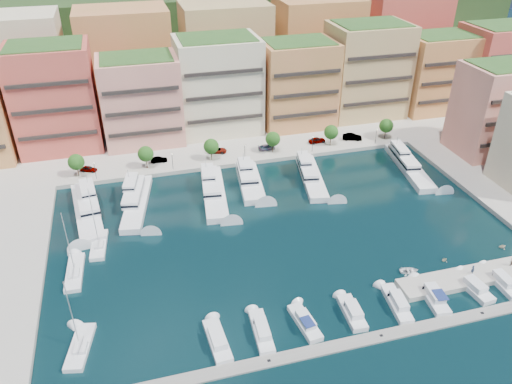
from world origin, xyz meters
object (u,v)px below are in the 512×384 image
at_px(yacht_4, 310,175).
at_px(person_0, 473,269).
at_px(sailboat_0, 80,348).
at_px(tender_1, 444,260).
at_px(person_1, 511,262).
at_px(car_5, 352,137).
at_px(car_3, 267,147).
at_px(tender_0, 409,271).
at_px(yacht_2, 213,189).
at_px(cruiser_7, 432,296).
at_px(cruiser_2, 217,341).
at_px(tree_1, 146,154).
at_px(car_1, 159,160).
at_px(tree_4, 331,132).
at_px(tree_5, 386,126).
at_px(cruiser_6, 397,304).
at_px(cruiser_9, 501,282).
at_px(car_2, 217,150).
at_px(tree_0, 76,162).
at_px(yacht_3, 249,179).
at_px(car_4, 317,140).
at_px(lamppost_2, 245,150).
at_px(cruiser_3, 262,332).
at_px(tree_2, 211,146).
at_px(lamppost_3, 313,142).
at_px(car_0, 89,169).
at_px(yacht_0, 87,207).
at_px(yacht_6, 407,164).
at_px(sailboat_1, 75,273).
at_px(lamppost_1, 172,159).
at_px(yacht_1, 137,200).
at_px(tender_3, 502,246).
at_px(cruiser_8, 473,288).
at_px(sailboat_2, 99,246).

distance_m(yacht_4, person_0, 43.65).
xyz_separation_m(sailboat_0, tender_1, (64.46, 3.84, 0.05)).
bearing_deg(person_1, car_5, -90.04).
distance_m(sailboat_0, car_3, 71.84).
distance_m(yacht_4, tender_0, 37.19).
distance_m(yacht_2, cruiser_7, 51.99).
xyz_separation_m(cruiser_2, sailboat_0, (-19.98, 4.37, -0.24)).
bearing_deg(tree_1, car_1, 35.48).
height_order(tree_4, tree_5, same).
xyz_separation_m(cruiser_6, cruiser_9, (20.17, 0.00, 0.00)).
distance_m(car_2, person_0, 67.83).
distance_m(tree_0, person_0, 87.53).
distance_m(yacht_3, car_4, 27.22).
height_order(lamppost_2, cruiser_3, lamppost_2).
distance_m(tree_2, tender_0, 57.42).
height_order(lamppost_3, car_0, lamppost_3).
bearing_deg(yacht_0, yacht_6, -0.13).
xyz_separation_m(yacht_6, cruiser_7, (-19.90, -42.83, -0.64)).
distance_m(lamppost_2, car_4, 21.78).
bearing_deg(sailboat_1, tree_5, 24.08).
relative_size(tree_4, lamppost_2, 1.35).
distance_m(cruiser_7, sailboat_0, 56.88).
height_order(tender_1, car_4, car_4).
xyz_separation_m(yacht_3, cruiser_6, (13.16, -45.49, -0.66)).
relative_size(tender_0, car_4, 0.75).
height_order(yacht_4, car_3, yacht_4).
height_order(car_1, car_4, car_4).
xyz_separation_m(lamppost_2, sailboat_0, (-38.46, -51.43, -3.51)).
height_order(cruiser_7, car_3, car_3).
bearing_deg(car_5, person_0, -161.82).
bearing_deg(yacht_6, cruiser_6, -121.78).
distance_m(yacht_3, cruiser_9, 56.40).
bearing_deg(yacht_6, tree_0, 168.93).
bearing_deg(lamppost_1, person_0, -49.04).
height_order(yacht_2, person_0, yacht_2).
relative_size(yacht_1, car_2, 4.46).
relative_size(cruiser_7, tender_0, 2.70).
xyz_separation_m(tree_1, car_0, (-13.74, 1.88, -3.06)).
distance_m(tender_3, car_2, 69.46).
xyz_separation_m(cruiser_2, car_0, (-19.26, 59.98, 1.14)).
height_order(sailboat_1, car_5, sailboat_1).
distance_m(yacht_0, yacht_1, 10.41).
xyz_separation_m(yacht_3, car_4, (22.71, 15.00, 0.56)).
relative_size(tree_2, car_4, 1.24).
relative_size(lamppost_1, sailboat_1, 0.32).
relative_size(cruiser_8, tender_1, 6.05).
xyz_separation_m(tree_2, person_1, (43.90, -55.15, -2.92)).
xyz_separation_m(cruiser_9, sailboat_2, (-67.42, 29.67, -0.24)).
height_order(cruiser_7, sailboat_2, sailboat_2).
height_order(tree_0, cruiser_2, tree_0).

